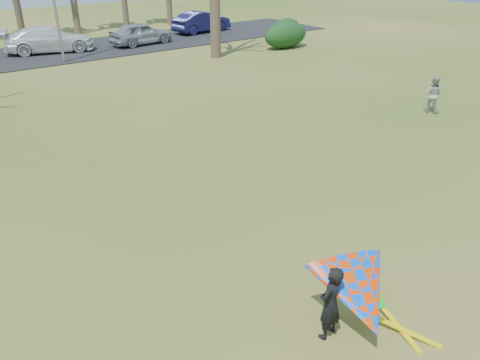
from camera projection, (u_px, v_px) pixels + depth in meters
ground at (293, 256)px, 10.50m from camera, size 100.00×100.00×0.00m
parking_strip at (15, 58)px, 28.41m from camera, size 46.00×7.00×0.06m
hedge_near at (286, 35)px, 30.78m from camera, size 3.37×1.53×1.68m
hedge_far at (286, 28)px, 34.52m from camera, size 2.42×1.14×1.34m
car_3 at (49, 39)px, 29.44m from camera, size 5.73×3.43×1.55m
car_4 at (141, 33)px, 31.69m from camera, size 4.45×2.22×1.46m
car_5 at (201, 22)px, 36.04m from camera, size 4.89×2.26×1.55m
pedestrian_a at (433, 94)px, 19.08m from camera, size 0.78×0.88×1.51m
kite_flyer at (358, 296)px, 8.08m from camera, size 2.13×2.39×2.02m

